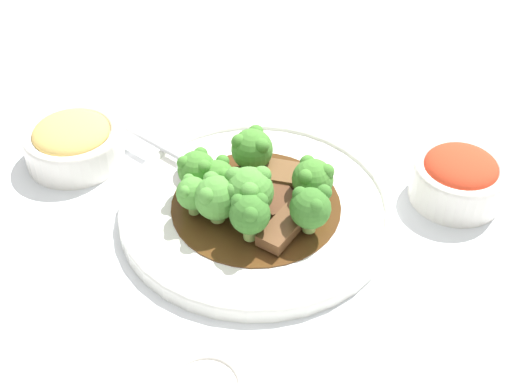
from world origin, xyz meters
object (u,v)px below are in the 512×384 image
(broccoli_floret_1, at_px, (313,205))
(broccoli_floret_6, at_px, (193,193))
(broccoli_floret_0, at_px, (313,178))
(broccoli_floret_4, at_px, (250,214))
(broccoli_floret_2, at_px, (197,169))
(broccoli_floret_5, at_px, (252,148))
(beef_strip_2, at_px, (278,200))
(beef_strip_3, at_px, (289,176))
(broccoli_floret_3, at_px, (217,197))
(side_bowl_kimchi, at_px, (459,177))
(broccoli_floret_8, at_px, (217,177))
(broccoli_floret_7, at_px, (249,191))
(beef_strip_1, at_px, (237,180))
(beef_strip_0, at_px, (283,228))
(side_bowl_appetizer, at_px, (73,142))
(main_plate, at_px, (256,209))
(serving_spoon, at_px, (193,163))

(broccoli_floret_1, relative_size, broccoli_floret_6, 1.16)
(broccoli_floret_0, distance_m, broccoli_floret_4, 0.09)
(broccoli_floret_1, relative_size, broccoli_floret_2, 1.03)
(broccoli_floret_5, bearing_deg, beef_strip_2, 62.45)
(beef_strip_3, height_order, broccoli_floret_3, broccoli_floret_3)
(broccoli_floret_6, height_order, side_bowl_kimchi, broccoli_floret_6)
(broccoli_floret_8, bearing_deg, broccoli_floret_0, 124.24)
(broccoli_floret_7, bearing_deg, beef_strip_2, 159.86)
(broccoli_floret_7, bearing_deg, beef_strip_1, -127.78)
(beef_strip_2, height_order, broccoli_floret_3, broccoli_floret_3)
(beef_strip_0, height_order, side_bowl_kimchi, side_bowl_kimchi)
(broccoli_floret_7, bearing_deg, beef_strip_3, 179.91)
(side_bowl_appetizer, bearing_deg, broccoli_floret_1, 100.76)
(main_plate, height_order, broccoli_floret_6, broccoli_floret_6)
(beef_strip_0, relative_size, broccoli_floret_4, 1.21)
(broccoli_floret_3, relative_size, broccoli_floret_6, 1.21)
(beef_strip_3, height_order, broccoli_floret_4, broccoli_floret_4)
(broccoli_floret_0, height_order, broccoli_floret_1, broccoli_floret_1)
(main_plate, height_order, broccoli_floret_8, broccoli_floret_8)
(broccoli_floret_4, bearing_deg, beef_strip_0, 139.30)
(broccoli_floret_8, bearing_deg, beef_strip_2, 115.15)
(broccoli_floret_0, xyz_separation_m, broccoli_floret_8, (0.06, -0.08, -0.00))
(beef_strip_0, distance_m, broccoli_floret_6, 0.10)
(broccoli_floret_6, distance_m, broccoli_floret_8, 0.04)
(main_plate, distance_m, broccoli_floret_7, 0.05)
(broccoli_floret_0, height_order, broccoli_floret_5, broccoli_floret_5)
(broccoli_floret_0, xyz_separation_m, side_bowl_kimchi, (-0.12, 0.11, -0.02))
(beef_strip_1, distance_m, broccoli_floret_7, 0.06)
(main_plate, relative_size, side_bowl_appetizer, 2.58)
(beef_strip_3, bearing_deg, beef_strip_2, 18.23)
(main_plate, relative_size, broccoli_floret_3, 5.55)
(main_plate, bearing_deg, broccoli_floret_8, -69.71)
(beef_strip_2, bearing_deg, main_plate, -55.74)
(beef_strip_3, relative_size, broccoli_floret_6, 1.50)
(broccoli_floret_5, distance_m, broccoli_floret_8, 0.06)
(broccoli_floret_6, distance_m, serving_spoon, 0.08)
(beef_strip_1, bearing_deg, side_bowl_kimchi, 127.48)
(main_plate, relative_size, serving_spoon, 1.23)
(beef_strip_1, bearing_deg, side_bowl_appetizer, -72.22)
(beef_strip_2, relative_size, broccoli_floret_0, 1.21)
(beef_strip_2, height_order, broccoli_floret_1, broccoli_floret_1)
(beef_strip_0, height_order, broccoli_floret_4, broccoli_floret_4)
(beef_strip_0, bearing_deg, broccoli_floret_4, -40.70)
(serving_spoon, bearing_deg, broccoli_floret_6, 41.63)
(main_plate, distance_m, side_bowl_appetizer, 0.24)
(beef_strip_2, height_order, broccoli_floret_6, broccoli_floret_6)
(main_plate, relative_size, broccoli_floret_4, 5.55)
(beef_strip_1, bearing_deg, main_plate, 72.50)
(broccoli_floret_2, bearing_deg, beef_strip_0, 91.41)
(broccoli_floret_3, xyz_separation_m, broccoli_floret_8, (-0.03, -0.02, -0.01))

